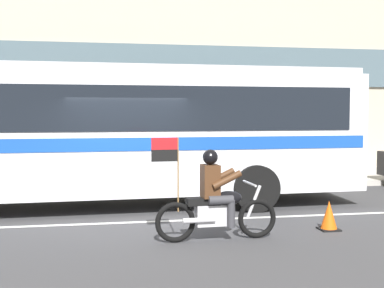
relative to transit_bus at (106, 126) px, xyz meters
The scene contains 8 objects.
ground_plane 2.27m from the transit_bus, 69.89° to the right, with size 60.00×60.00×0.00m, color #3D3D3F.
sidewalk_curb 4.33m from the transit_bus, 83.61° to the left, with size 28.00×3.80×0.15m, color #B7B2A8.
lane_center_stripe 2.63m from the transit_bus, 76.30° to the right, with size 26.60×0.14×0.01m, color silver.
office_building_facade 7.20m from the transit_bus, 85.96° to the left, with size 28.00×0.89×11.04m.
transit_bus is the anchor object (origin of this frame).
motorcycle_with_rider 4.10m from the transit_bus, 62.60° to the right, with size 2.20×0.64×1.78m.
fire_hydrant 5.78m from the transit_bus, 32.02° to the left, with size 0.22×0.30×0.75m.
traffic_cone 5.36m from the transit_bus, 37.41° to the right, with size 0.36×0.36×0.55m.
Camera 1 is at (-0.57, -10.62, 2.18)m, focal length 47.28 mm.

